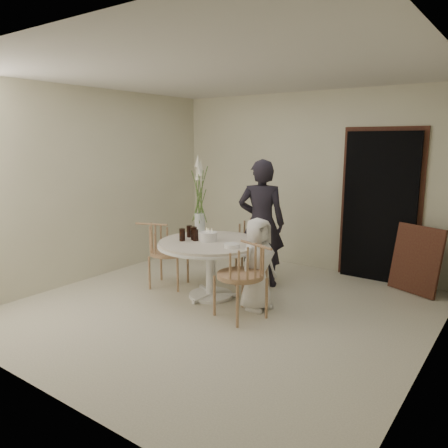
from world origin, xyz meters
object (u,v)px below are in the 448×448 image
Objects in this scene: table at (211,250)px; chair_left at (160,245)px; boy at (258,264)px; flower_vase at (200,198)px; girl at (261,223)px; chair_right at (248,270)px; chair_far at (256,239)px; birthday_cake at (208,236)px.

chair_left reaches higher than table.
chair_left is 0.79× the size of boy.
girl is at bearing 32.41° from flower_vase.
table is 1.25× the size of flower_vase.
chair_right is at bearing -157.23° from boy.
boy is at bearing -16.65° from flower_vase.
chair_left is 1.41m from girl.
girl is 0.95m from boy.
boy is (0.70, -0.01, -0.07)m from table.
table is at bearing -118.00° from chair_far.
flower_vase is at bearing 140.22° from birthday_cake.
chair_right is at bearing -24.87° from table.
flower_vase is at bearing -67.84° from chair_left.
birthday_cake is (-0.74, 0.01, 0.23)m from boy.
chair_left is 0.50× the size of girl.
table is 1.52× the size of chair_left.
chair_left is 0.82× the size of flower_vase.
boy is (-0.09, 0.36, -0.04)m from chair_right.
table is at bearing 46.91° from girl.
birthday_cake is at bearing -39.78° from flower_vase.
boy is at bearing -148.31° from chair_right.
boy reaches higher than birthday_cake.
girl reaches higher than birthday_cake.
chair_right reaches higher than table.
table is 0.87m from chair_right.
boy is at bearing -0.52° from table.
chair_left is at bearing -136.81° from flower_vase.
boy is at bearing -0.75° from birthday_cake.
table is 0.87m from girl.
chair_left is at bearing -177.15° from table.
girl reaches higher than table.
chair_left is at bearing -83.88° from chair_right.
girl reaches higher than chair_right.
chair_far is at bearing 41.35° from boy.
chair_right is (0.70, -1.30, -0.00)m from chair_far.
chair_far is at bearing -63.80° from girl.
birthday_cake is 0.22× the size of flower_vase.
boy is 1.35m from flower_vase.
boy reaches higher than chair_far.
boy is 4.79× the size of birthday_cake.
chair_far reaches higher than table.
table is 0.17m from birthday_cake.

